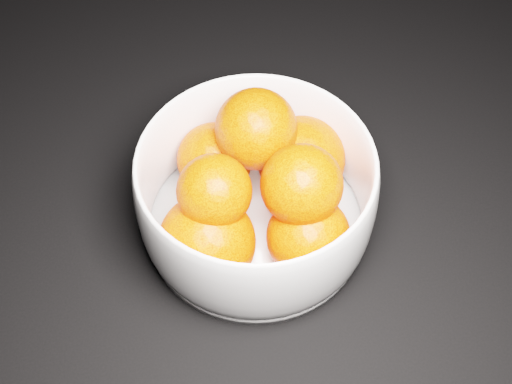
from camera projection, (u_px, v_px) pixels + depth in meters
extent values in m
cube|color=black|center=(265.00, 40.00, 0.82)|extent=(3.00, 3.00, 0.00)
cylinder|color=white|center=(256.00, 225.00, 0.66)|extent=(0.20, 0.20, 0.01)
sphere|color=#F94206|center=(301.00, 160.00, 0.65)|extent=(0.08, 0.08, 0.08)
sphere|color=#F94206|center=(215.00, 160.00, 0.65)|extent=(0.07, 0.07, 0.07)
sphere|color=#F94206|center=(207.00, 242.00, 0.60)|extent=(0.08, 0.08, 0.08)
sphere|color=#F94206|center=(308.00, 236.00, 0.60)|extent=(0.07, 0.07, 0.07)
sphere|color=#F94206|center=(256.00, 129.00, 0.62)|extent=(0.07, 0.07, 0.07)
sphere|color=#F94206|center=(214.00, 191.00, 0.58)|extent=(0.06, 0.06, 0.06)
sphere|color=#F94206|center=(302.00, 185.00, 0.58)|extent=(0.07, 0.07, 0.07)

